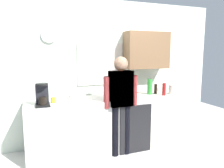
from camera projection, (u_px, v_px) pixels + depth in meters
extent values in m
plane|color=silver|center=(120.00, 154.00, 3.53)|extent=(8.00, 8.00, 0.00)
cube|color=beige|center=(114.00, 122.00, 3.74)|extent=(2.90, 0.64, 0.90)
cube|color=black|center=(136.00, 129.00, 3.53)|extent=(0.56, 0.02, 0.81)
cube|color=silver|center=(106.00, 72.00, 4.02)|extent=(4.50, 0.10, 2.60)
cube|color=beige|center=(101.00, 64.00, 3.90)|extent=(0.86, 0.02, 0.76)
cube|color=#8CA5C6|center=(101.00, 64.00, 3.90)|extent=(0.80, 0.02, 0.70)
cube|color=brown|center=(147.00, 50.00, 4.02)|extent=(0.84, 0.32, 0.68)
cylinder|color=silver|center=(49.00, 35.00, 3.51)|extent=(0.26, 0.03, 0.26)
cube|color=black|center=(43.00, 105.00, 3.06)|extent=(0.20, 0.20, 0.03)
cube|color=black|center=(42.00, 94.00, 3.09)|extent=(0.18, 0.08, 0.28)
cylinder|color=black|center=(43.00, 101.00, 3.02)|extent=(0.11, 0.11, 0.11)
cylinder|color=black|center=(42.00, 84.00, 3.01)|extent=(0.17, 0.17, 0.03)
cylinder|color=brown|center=(134.00, 87.00, 4.03)|extent=(0.06, 0.06, 0.23)
cylinder|color=#2D8C33|center=(150.00, 87.00, 3.91)|extent=(0.09, 0.09, 0.28)
cylinder|color=black|center=(156.00, 89.00, 3.98)|extent=(0.06, 0.06, 0.18)
cylinder|color=maroon|center=(164.00, 89.00, 3.82)|extent=(0.06, 0.06, 0.22)
cylinder|color=yellow|center=(53.00, 100.00, 3.26)|extent=(0.07, 0.07, 0.08)
cylinder|color=white|center=(158.00, 89.00, 4.18)|extent=(0.08, 0.08, 0.09)
cylinder|color=#B26647|center=(112.00, 97.00, 3.49)|extent=(0.08, 0.08, 0.09)
cylinder|color=white|center=(75.00, 97.00, 3.53)|extent=(0.22, 0.22, 0.08)
cylinder|color=yellow|center=(124.00, 93.00, 3.65)|extent=(0.06, 0.06, 0.15)
cone|color=white|center=(124.00, 88.00, 3.64)|extent=(0.02, 0.02, 0.03)
cylinder|color=silver|center=(173.00, 90.00, 3.92)|extent=(0.14, 0.14, 0.17)
cylinder|color=#3F4766|center=(115.00, 131.00, 3.44)|extent=(0.12, 0.12, 0.82)
cylinder|color=#3F4766|center=(126.00, 130.00, 3.51)|extent=(0.12, 0.12, 0.82)
cube|color=#D85959|center=(121.00, 88.00, 3.37)|extent=(0.36, 0.20, 0.56)
sphere|color=beige|center=(121.00, 64.00, 3.31)|extent=(0.22, 0.22, 0.22)
cylinder|color=#D85959|center=(106.00, 93.00, 3.29)|extent=(0.09, 0.09, 0.50)
cylinder|color=#D85959|center=(134.00, 91.00, 3.46)|extent=(0.09, 0.09, 0.50)
cylinder|color=black|center=(115.00, 131.00, 3.44)|extent=(0.12, 0.12, 0.82)
cylinder|color=black|center=(126.00, 130.00, 3.51)|extent=(0.12, 0.12, 0.82)
cube|color=#D85959|center=(121.00, 88.00, 3.37)|extent=(0.36, 0.20, 0.56)
sphere|color=#D8AD8C|center=(121.00, 64.00, 3.31)|extent=(0.22, 0.22, 0.22)
cylinder|color=#D85959|center=(106.00, 93.00, 3.29)|extent=(0.09, 0.09, 0.50)
cylinder|color=#D85959|center=(134.00, 91.00, 3.46)|extent=(0.09, 0.09, 0.50)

